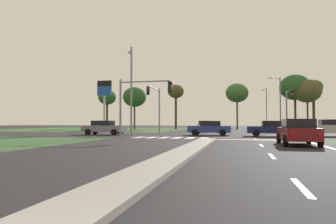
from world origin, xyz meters
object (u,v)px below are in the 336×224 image
(street_lamp_second, at_px, (131,86))
(treeline_near, at_px, (107,98))
(treeline_second, at_px, (135,97))
(treeline_fourth, at_px, (237,93))
(traffic_signal_far_left, at_px, (155,101))
(treeline_third, at_px, (176,92))
(traffic_signal_far_right, at_px, (289,103))
(car_beige_sixth, at_px, (205,126))
(car_maroon_seventh, at_px, (298,132))
(traffic_signal_near_left, at_px, (140,97))
(street_lamp_third, at_px, (279,101))
(treeline_seventh, at_px, (295,87))
(car_teal_fifth, at_px, (214,125))
(car_grey_second, at_px, (104,128))
(car_navy_near, at_px, (272,128))
(car_blue_fourth, at_px, (210,128))
(treeline_fifth, at_px, (307,91))
(street_lamp_fourth, at_px, (266,106))
(treeline_sixth, at_px, (313,88))
(fuel_price_totem, at_px, (104,95))
(car_red_third, at_px, (210,126))
(car_silver_eighth, at_px, (330,128))

(street_lamp_second, bearing_deg, treeline_near, 117.95)
(treeline_second, xyz_separation_m, treeline_fourth, (18.74, 4.32, 0.76))
(traffic_signal_far_left, xyz_separation_m, treeline_third, (-2.51, 24.77, 3.44))
(traffic_signal_far_right, distance_m, treeline_fourth, 24.14)
(car_beige_sixth, distance_m, treeline_fourth, 17.48)
(car_maroon_seventh, bearing_deg, traffic_signal_near_left, 154.77)
(treeline_near, bearing_deg, treeline_third, 1.25)
(street_lamp_third, relative_size, treeline_seventh, 0.80)
(car_teal_fifth, bearing_deg, car_grey_second, 68.76)
(traffic_signal_far_right, bearing_deg, treeline_near, 143.29)
(treeline_second, bearing_deg, car_teal_fifth, 3.27)
(car_maroon_seventh, distance_m, treeline_second, 42.66)
(treeline_near, xyz_separation_m, treeline_second, (7.86, -5.22, -0.47))
(treeline_near, bearing_deg, treeline_seventh, 0.67)
(car_navy_near, relative_size, car_blue_fourth, 1.04)
(car_grey_second, distance_m, treeline_second, 25.28)
(treeline_seventh, bearing_deg, treeline_fifth, -28.40)
(car_teal_fifth, distance_m, traffic_signal_far_left, 21.01)
(traffic_signal_near_left, relative_size, street_lamp_fourth, 0.55)
(street_lamp_second, xyz_separation_m, treeline_seventh, (20.71, 31.19, 2.78))
(treeline_third, bearing_deg, car_teal_fifth, -30.77)
(treeline_near, distance_m, treeline_sixth, 40.07)
(treeline_fourth, bearing_deg, street_lamp_second, -109.00)
(treeline_fifth, relative_size, treeline_sixth, 1.01)
(car_beige_sixth, xyz_separation_m, traffic_signal_far_left, (-5.16, -7.72, 3.13))
(fuel_price_totem, bearing_deg, car_grey_second, -65.74)
(car_grey_second, relative_size, car_red_third, 1.04)
(car_teal_fifth, bearing_deg, treeline_fourth, -139.54)
(car_beige_sixth, relative_size, treeline_third, 0.48)
(treeline_second, distance_m, treeline_fourth, 19.25)
(car_silver_eighth, bearing_deg, treeline_fourth, 18.02)
(car_blue_fourth, relative_size, treeline_fifth, 0.48)
(treeline_near, distance_m, treeline_third, 14.65)
(treeline_fifth, relative_size, treeline_seventh, 0.89)
(treeline_sixth, bearing_deg, traffic_signal_near_left, -120.76)
(traffic_signal_near_left, distance_m, treeline_fourth, 35.80)
(car_navy_near, relative_size, treeline_fourth, 0.53)
(treeline_near, height_order, treeline_fifth, treeline_fifth)
(treeline_sixth, distance_m, treeline_seventh, 3.10)
(traffic_signal_far_right, distance_m, treeline_second, 31.03)
(car_navy_near, xyz_separation_m, treeline_second, (-22.17, 24.38, 5.32))
(car_navy_near, bearing_deg, car_red_third, 21.06)
(treeline_near, distance_m, treeline_seventh, 37.06)
(car_blue_fourth, relative_size, traffic_signal_far_left, 0.78)
(car_navy_near, height_order, treeline_fifth, treeline_fifth)
(traffic_signal_far_right, relative_size, traffic_signal_near_left, 1.00)
(treeline_second, bearing_deg, traffic_signal_near_left, -70.08)
(street_lamp_fourth, relative_size, fuel_price_totem, 1.42)
(car_blue_fourth, distance_m, street_lamp_third, 19.76)
(car_blue_fourth, height_order, car_teal_fifth, car_teal_fifth)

